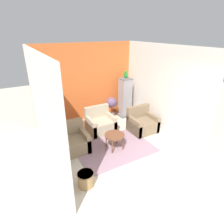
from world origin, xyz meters
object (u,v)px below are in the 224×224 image
armchair_middle (100,124)px  wicker_basket (86,179)px  armchair_left (72,142)px  birdcage (125,98)px  coffee_table (115,136)px  armchair_right (142,124)px  potted_plant (111,104)px  parrot (126,75)px

armchair_middle → wicker_basket: bearing=-123.6°
armchair_left → birdcage: size_ratio=0.57×
coffee_table → armchair_right: (1.34, 0.44, -0.14)m
armchair_right → potted_plant: bearing=108.3°
birdcage → potted_plant: bearing=-174.1°
armchair_left → parrot: (2.65, 1.35, 1.37)m
armchair_left → parrot: parrot is taller
armchair_middle → birdcage: bearing=26.5°
birdcage → armchair_middle: bearing=-153.5°
potted_plant → birdcage: bearing=5.9°
armchair_middle → birdcage: birdcage is taller
birdcage → wicker_basket: 3.97m
birdcage → coffee_table: bearing=-129.9°
armchair_middle → parrot: size_ratio=3.04×
wicker_basket → armchair_middle: bearing=56.4°
armchair_right → potted_plant: size_ratio=0.98×
coffee_table → armchair_left: armchair_left is taller
armchair_right → armchair_left: bearing=178.6°
coffee_table → armchair_left: size_ratio=0.66×
birdcage → parrot: 0.92m
armchair_right → potted_plant: 1.45m
wicker_basket → coffee_table: bearing=35.9°
armchair_left → armchair_right: (2.44, -0.06, 0.00)m
birdcage → potted_plant: (-0.65, -0.07, -0.12)m
coffee_table → armchair_right: bearing=18.4°
birdcage → wicker_basket: size_ratio=4.05×
armchair_left → birdcage: 3.00m
armchair_right → wicker_basket: 2.93m
wicker_basket → birdcage: bearing=44.6°
wicker_basket → armchair_right: bearing=27.6°
birdcage → potted_plant: birdcage is taller
birdcage → armchair_left: bearing=-153.1°
coffee_table → birdcage: size_ratio=0.38×
armchair_left → wicker_basket: size_ratio=2.31×
armchair_right → armchair_middle: size_ratio=1.00×
coffee_table → potted_plant: bearing=63.4°
armchair_left → wicker_basket: armchair_left is taller
coffee_table → parrot: size_ratio=2.01×
coffee_table → armchair_left: (-1.10, 0.51, -0.14)m
parrot → potted_plant: parrot is taller
birdcage → parrot: size_ratio=5.34×
armchair_right → armchair_middle: bearing=151.0°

